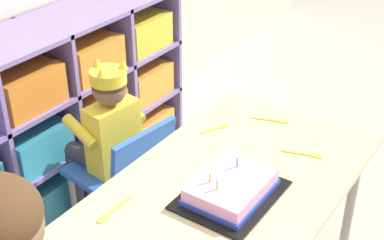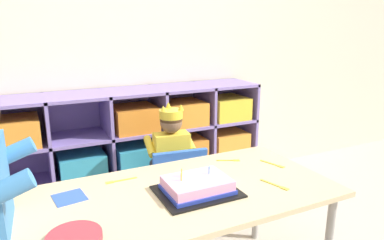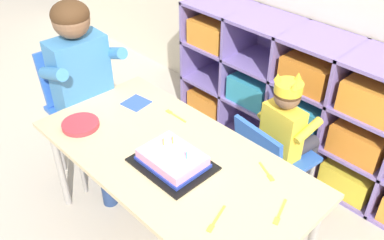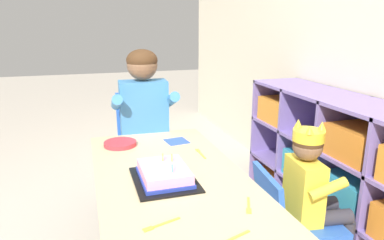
# 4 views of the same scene
# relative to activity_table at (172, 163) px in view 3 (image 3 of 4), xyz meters

# --- Properties ---
(ground) EXTENTS (16.00, 16.00, 0.00)m
(ground) POSITION_rel_activity_table_xyz_m (0.00, 0.00, -0.52)
(ground) COLOR #BCB2A3
(storage_cubby_shelf) EXTENTS (1.87, 0.36, 0.84)m
(storage_cubby_shelf) POSITION_rel_activity_table_xyz_m (0.16, 1.02, -0.13)
(storage_cubby_shelf) COLOR #7F6BB2
(storage_cubby_shelf) RESTS_ON ground
(activity_table) EXTENTS (1.34, 0.67, 0.57)m
(activity_table) POSITION_rel_activity_table_xyz_m (0.00, 0.00, 0.00)
(activity_table) COLOR #D1B789
(activity_table) RESTS_ON ground
(classroom_chair_blue) EXTENTS (0.38, 0.40, 0.59)m
(classroom_chair_blue) POSITION_rel_activity_table_xyz_m (0.18, 0.52, -0.16)
(classroom_chair_blue) COLOR blue
(classroom_chair_blue) RESTS_ON ground
(child_with_crown) EXTENTS (0.31, 0.32, 0.82)m
(child_with_crown) POSITION_rel_activity_table_xyz_m (0.20, 0.63, -0.01)
(child_with_crown) COLOR yellow
(child_with_crown) RESTS_ON ground
(classroom_chair_adult_side) EXTENTS (0.36, 0.38, 0.79)m
(classroom_chair_adult_side) POSITION_rel_activity_table_xyz_m (-0.80, 0.01, -0.03)
(classroom_chair_adult_side) COLOR blue
(classroom_chair_adult_side) RESTS_ON ground
(adult_helper_seated) EXTENTS (0.44, 0.41, 1.09)m
(adult_helper_seated) POSITION_rel_activity_table_xyz_m (-0.67, 0.00, 0.16)
(adult_helper_seated) COLOR #3D7FBC
(adult_helper_seated) RESTS_ON ground
(birthday_cake_on_tray) EXTENTS (0.34, 0.27, 0.10)m
(birthday_cake_on_tray) POSITION_rel_activity_table_xyz_m (0.05, -0.04, 0.07)
(birthday_cake_on_tray) COLOR black
(birthday_cake_on_tray) RESTS_ON activity_table
(paper_plate_stack) EXTENTS (0.18, 0.18, 0.02)m
(paper_plate_stack) POSITION_rel_activity_table_xyz_m (-0.47, -0.18, 0.06)
(paper_plate_stack) COLOR #DB333D
(paper_plate_stack) RESTS_ON activity_table
(paper_napkin_square) EXTENTS (0.14, 0.14, 0.00)m
(paper_napkin_square) POSITION_rel_activity_table_xyz_m (-0.45, 0.15, 0.05)
(paper_napkin_square) COLOR #3356B7
(paper_napkin_square) RESTS_ON activity_table
(fork_near_cake_tray) EXTENTS (0.06, 0.14, 0.00)m
(fork_near_cake_tray) POSITION_rel_activity_table_xyz_m (0.55, 0.07, 0.05)
(fork_near_cake_tray) COLOR yellow
(fork_near_cake_tray) RESTS_ON activity_table
(fork_scattered_mid_table) EXTENTS (0.12, 0.07, 0.00)m
(fork_scattered_mid_table) POSITION_rel_activity_table_xyz_m (0.37, 0.21, 0.05)
(fork_scattered_mid_table) COLOR yellow
(fork_scattered_mid_table) RESTS_ON activity_table
(fork_by_napkin) EXTENTS (0.06, 0.14, 0.00)m
(fork_by_napkin) POSITION_rel_activity_table_xyz_m (0.40, -0.14, 0.05)
(fork_by_napkin) COLOR yellow
(fork_by_napkin) RESTS_ON activity_table
(fork_beside_plate_stack) EXTENTS (0.15, 0.02, 0.00)m
(fork_beside_plate_stack) POSITION_rel_activity_table_xyz_m (-0.22, 0.22, 0.05)
(fork_beside_plate_stack) COLOR yellow
(fork_beside_plate_stack) RESTS_ON activity_table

